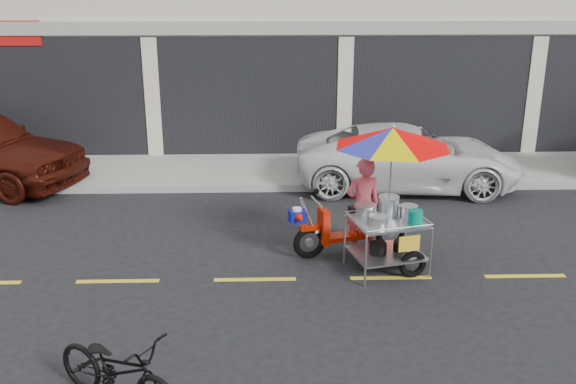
{
  "coord_description": "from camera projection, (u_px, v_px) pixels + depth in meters",
  "views": [
    {
      "loc": [
        -1.76,
        -8.49,
        4.23
      ],
      "look_at": [
        -1.5,
        0.6,
        1.15
      ],
      "focal_mm": 40.0,
      "sensor_mm": 36.0,
      "label": 1
    }
  ],
  "objects": [
    {
      "name": "near_bicycle",
      "position": [
        118.0,
        370.0,
        6.52
      ],
      "size": [
        1.67,
        1.35,
        0.85
      ],
      "primitive_type": "imported",
      "rotation": [
        0.0,
        0.0,
        1.0
      ],
      "color": "black",
      "rests_on": "ground"
    },
    {
      "name": "ground",
      "position": [
        391.0,
        278.0,
        9.44
      ],
      "size": [
        90.0,
        90.0,
        0.0
      ],
      "primitive_type": "plane",
      "color": "black"
    },
    {
      "name": "food_vendor_rig",
      "position": [
        380.0,
        176.0,
        9.52
      ],
      "size": [
        2.53,
        2.07,
        2.23
      ],
      "rotation": [
        0.0,
        0.0,
        0.25
      ],
      "color": "black",
      "rests_on": "ground"
    },
    {
      "name": "sidewalk",
      "position": [
        348.0,
        167.0,
        14.62
      ],
      "size": [
        45.0,
        3.0,
        0.15
      ],
      "primitive_type": "cube",
      "color": "gray",
      "rests_on": "ground"
    },
    {
      "name": "white_pickup",
      "position": [
        408.0,
        157.0,
        13.34
      ],
      "size": [
        4.78,
        2.47,
        1.29
      ],
      "primitive_type": "imported",
      "rotation": [
        0.0,
        0.0,
        1.5
      ],
      "color": "silver",
      "rests_on": "ground"
    },
    {
      "name": "centerline",
      "position": [
        391.0,
        278.0,
        9.44
      ],
      "size": [
        42.0,
        0.1,
        0.01
      ],
      "primitive_type": "cube",
      "color": "gold",
      "rests_on": "ground"
    }
  ]
}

